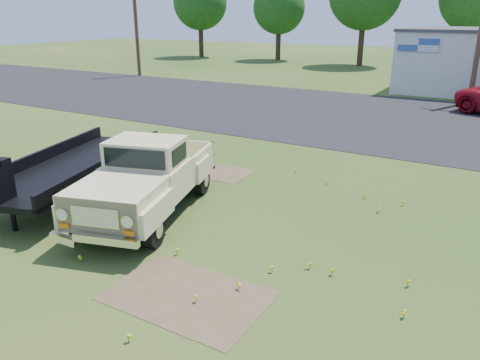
{
  "coord_description": "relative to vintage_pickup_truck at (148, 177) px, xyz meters",
  "views": [
    {
      "loc": [
        6.22,
        -9.08,
        5.06
      ],
      "look_at": [
        0.33,
        1.0,
        0.9
      ],
      "focal_mm": 35.0,
      "sensor_mm": 36.0,
      "label": 1
    }
  ],
  "objects": [
    {
      "name": "utility_pole_west",
      "position": [
        -20.31,
        22.33,
        3.57
      ],
      "size": [
        1.6,
        0.3,
        9.0
      ],
      "color": "#432C1F",
      "rests_on": "ground"
    },
    {
      "name": "treeline_b",
      "position": [
        -16.31,
        41.33,
        4.64
      ],
      "size": [
        5.76,
        5.76,
        8.57
      ],
      "color": "#362518",
      "rests_on": "ground"
    },
    {
      "name": "treeline_a",
      "position": [
        -26.31,
        40.33,
        5.27
      ],
      "size": [
        6.4,
        6.4,
        9.52
      ],
      "color": "#362518",
      "rests_on": "ground"
    },
    {
      "name": "asphalt_lot",
      "position": [
        1.69,
        15.33,
        -1.03
      ],
      "size": [
        90.0,
        14.0,
        0.02
      ],
      "primitive_type": "cube",
      "color": "black",
      "rests_on": "ground"
    },
    {
      "name": "flatbed_trailer",
      "position": [
        -2.87,
        0.07,
        -0.07
      ],
      "size": [
        4.07,
        7.41,
        1.92
      ],
      "primitive_type": null,
      "rotation": [
        0.0,
        0.0,
        0.26
      ],
      "color": "black",
      "rests_on": "ground"
    },
    {
      "name": "dirt_patch_a",
      "position": [
        3.19,
        -2.67,
        -1.03
      ],
      "size": [
        3.0,
        2.0,
        0.01
      ],
      "primitive_type": "cube",
      "color": "brown",
      "rests_on": "ground"
    },
    {
      "name": "dirt_patch_b",
      "position": [
        -0.31,
        3.83,
        -1.03
      ],
      "size": [
        2.2,
        1.6,
        0.01
      ],
      "primitive_type": "cube",
      "color": "brown",
      "rests_on": "ground"
    },
    {
      "name": "vintage_pickup_truck",
      "position": [
        0.0,
        0.0,
        0.0
      ],
      "size": [
        3.71,
        6.06,
        2.06
      ],
      "primitive_type": null,
      "rotation": [
        0.0,
        0.0,
        0.29
      ],
      "color": "beige",
      "rests_on": "ground"
    },
    {
      "name": "ground",
      "position": [
        1.69,
        0.33,
        -1.03
      ],
      "size": [
        140.0,
        140.0,
        0.0
      ],
      "primitive_type": "plane",
      "color": "#264516",
      "rests_on": "ground"
    }
  ]
}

